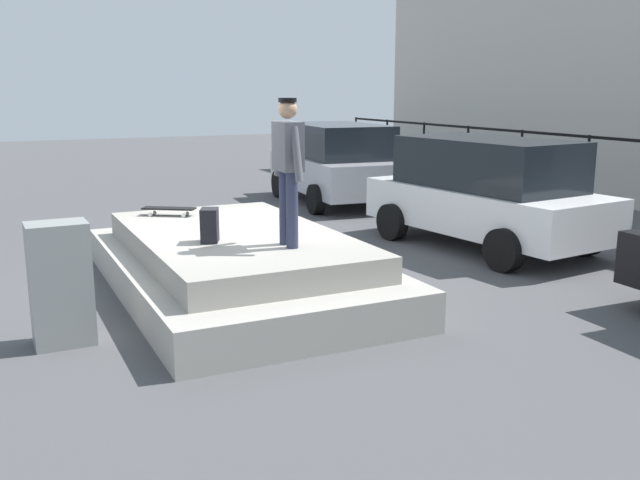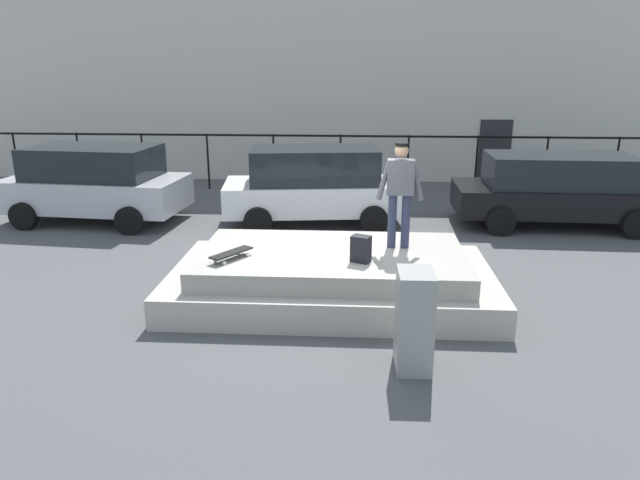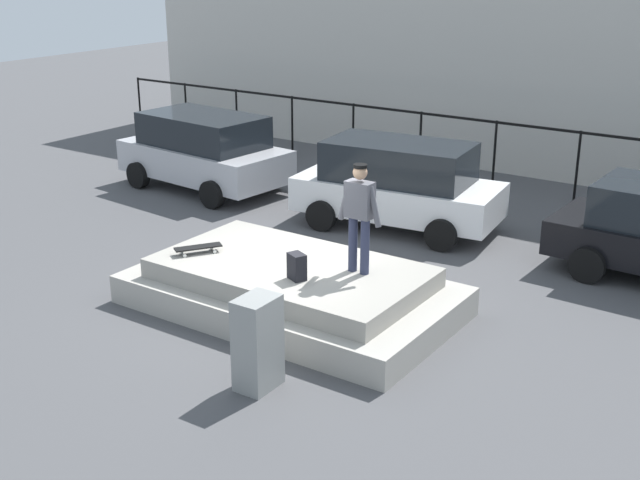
# 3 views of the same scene
# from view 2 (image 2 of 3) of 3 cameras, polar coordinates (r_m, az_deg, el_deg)

# --- Properties ---
(ground_plane) EXTENTS (60.00, 60.00, 0.00)m
(ground_plane) POSITION_cam_2_polar(r_m,az_deg,el_deg) (9.87, 0.55, -5.19)
(ground_plane) COLOR #4C4C4F
(concrete_ledge) EXTENTS (5.22, 2.97, 0.78)m
(concrete_ledge) POSITION_cam_2_polar(r_m,az_deg,el_deg) (9.60, 1.15, -3.56)
(concrete_ledge) COLOR #ADA89E
(concrete_ledge) RESTS_ON ground_plane
(skateboarder) EXTENTS (0.77, 0.25, 1.72)m
(skateboarder) POSITION_cam_2_polar(r_m,az_deg,el_deg) (9.52, 7.81, 5.04)
(skateboarder) COLOR #2D334C
(skateboarder) RESTS_ON concrete_ledge
(skateboard) EXTENTS (0.59, 0.76, 0.12)m
(skateboard) POSITION_cam_2_polar(r_m,az_deg,el_deg) (9.16, -8.62, -1.27)
(skateboard) COLOR black
(skateboard) RESTS_ON concrete_ledge
(backpack) EXTENTS (0.34, 0.30, 0.41)m
(backpack) POSITION_cam_2_polar(r_m,az_deg,el_deg) (8.94, 4.00, -0.87)
(backpack) COLOR black
(backpack) RESTS_ON concrete_ledge
(car_silver_hatchback_near) EXTENTS (4.35, 2.50, 1.82)m
(car_silver_hatchback_near) POSITION_cam_2_polar(r_m,az_deg,el_deg) (15.12, -21.02, 5.28)
(car_silver_hatchback_near) COLOR #B7B7BC
(car_silver_hatchback_near) RESTS_ON ground_plane
(car_white_hatchback_mid) EXTENTS (4.38, 2.43, 1.81)m
(car_white_hatchback_mid) POSITION_cam_2_polar(r_m,az_deg,el_deg) (13.88, -0.57, 5.42)
(car_white_hatchback_mid) COLOR white
(car_white_hatchback_mid) RESTS_ON ground_plane
(car_black_hatchback_far) EXTENTS (4.76, 2.23, 1.68)m
(car_black_hatchback_far) POSITION_cam_2_polar(r_m,az_deg,el_deg) (14.79, 22.17, 4.67)
(car_black_hatchback_far) COLOR black
(car_black_hatchback_far) RESTS_ON ground_plane
(utility_box) EXTENTS (0.45, 0.61, 1.29)m
(utility_box) POSITION_cam_2_polar(r_m,az_deg,el_deg) (7.43, 9.15, -7.75)
(utility_box) COLOR gray
(utility_box) RESTS_ON ground_plane
(fence_row) EXTENTS (24.06, 0.06, 1.68)m
(fence_row) POSITION_cam_2_polar(r_m,az_deg,el_deg) (17.56, 2.00, 8.59)
(fence_row) COLOR black
(fence_row) RESTS_ON ground_plane
(warehouse_building) EXTENTS (24.73, 8.19, 6.43)m
(warehouse_building) POSITION_cam_2_polar(r_m,az_deg,el_deg) (22.82, 2.46, 15.66)
(warehouse_building) COLOR beige
(warehouse_building) RESTS_ON ground_plane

